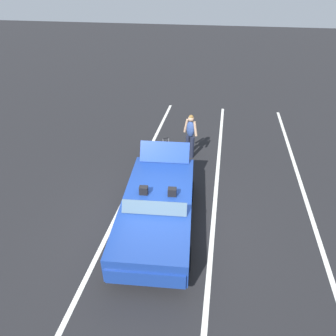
% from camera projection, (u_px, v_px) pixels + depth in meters
% --- Properties ---
extents(ground_plane, '(80.00, 80.00, 0.00)m').
position_uv_depth(ground_plane, '(158.00, 227.00, 8.16)').
color(ground_plane, black).
extents(lot_line_near, '(18.00, 0.12, 0.01)m').
position_uv_depth(lot_line_near, '(114.00, 221.00, 8.34)').
color(lot_line_near, silver).
rests_on(lot_line_near, ground_plane).
extents(lot_line_mid, '(18.00, 0.12, 0.01)m').
position_uv_depth(lot_line_mid, '(212.00, 234.00, 7.93)').
color(lot_line_mid, silver).
rests_on(lot_line_mid, ground_plane).
extents(lot_line_far, '(18.00, 0.12, 0.01)m').
position_uv_depth(lot_line_far, '(321.00, 248.00, 7.52)').
color(lot_line_far, silver).
rests_on(lot_line_far, ground_plane).
extents(convertible_car, '(4.34, 2.12, 1.50)m').
position_uv_depth(convertible_car, '(156.00, 215.00, 7.67)').
color(convertible_car, navy).
rests_on(convertible_car, ground_plane).
extents(suitcase_large_black, '(0.50, 0.55, 0.74)m').
position_uv_depth(suitcase_large_black, '(161.00, 162.00, 10.30)').
color(suitcase_large_black, '#2D2319').
rests_on(suitcase_large_black, ground_plane).
extents(suitcase_medium_bright, '(0.43, 0.46, 0.95)m').
position_uv_depth(suitcase_medium_bright, '(165.00, 153.00, 10.93)').
color(suitcase_medium_bright, '#1E479E').
rests_on(suitcase_medium_bright, ground_plane).
extents(suitcase_small_carryon, '(0.32, 0.39, 0.50)m').
position_uv_depth(suitcase_small_carryon, '(146.00, 150.00, 11.26)').
color(suitcase_small_carryon, black).
rests_on(suitcase_small_carryon, ground_plane).
extents(traveler_person, '(0.38, 0.57, 1.65)m').
position_uv_depth(traveler_person, '(190.00, 134.00, 10.86)').
color(traveler_person, '#1E2338').
rests_on(traveler_person, ground_plane).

